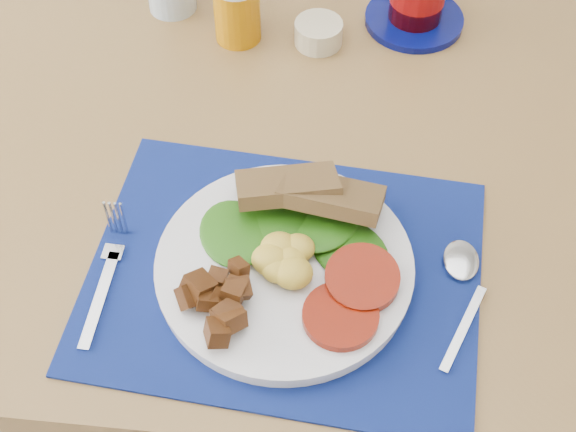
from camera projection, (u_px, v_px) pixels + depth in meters
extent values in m
cube|color=brown|center=(183.00, 115.00, 1.07)|extent=(1.40, 0.90, 0.04)
cylinder|color=brown|center=(561.00, 134.00, 1.57)|extent=(0.06, 0.06, 0.71)
cylinder|color=brown|center=(322.00, 42.00, 1.99)|extent=(0.03, 0.03, 0.37)
cylinder|color=brown|center=(207.00, 11.00, 2.07)|extent=(0.03, 0.03, 0.37)
cylinder|color=brown|center=(274.00, 122.00, 1.82)|extent=(0.03, 0.03, 0.37)
cylinder|color=brown|center=(150.00, 85.00, 1.90)|extent=(0.03, 0.03, 0.37)
cube|color=black|center=(284.00, 273.00, 0.89)|extent=(0.45, 0.37, 0.00)
cylinder|color=silver|center=(284.00, 268.00, 0.88)|extent=(0.28, 0.28, 0.02)
ellipsoid|color=gold|center=(288.00, 259.00, 0.86)|extent=(0.07, 0.06, 0.03)
cylinder|color=#8C1205|center=(351.00, 298.00, 0.84)|extent=(0.08, 0.08, 0.01)
ellipsoid|color=#113706|center=(297.00, 231.00, 0.89)|extent=(0.15, 0.09, 0.01)
cube|color=brown|center=(309.00, 191.00, 0.90)|extent=(0.12, 0.08, 0.04)
cube|color=#B2B5BA|center=(100.00, 299.00, 0.86)|extent=(0.02, 0.12, 0.00)
cube|color=#B2B5BA|center=(117.00, 238.00, 0.91)|extent=(0.02, 0.06, 0.00)
cube|color=#B2B5BA|center=(463.00, 328.00, 0.84)|extent=(0.05, 0.11, 0.00)
ellipsoid|color=#B2B5BA|center=(461.00, 261.00, 0.89)|extent=(0.04, 0.06, 0.00)
cylinder|color=#B76E04|center=(237.00, 11.00, 1.10)|extent=(0.06, 0.06, 0.09)
cylinder|color=beige|center=(318.00, 33.00, 1.12)|extent=(0.07, 0.07, 0.03)
cylinder|color=#050C56|center=(414.00, 19.00, 1.15)|extent=(0.14, 0.14, 0.01)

